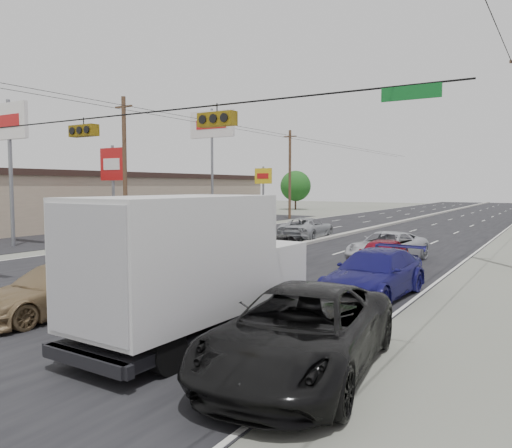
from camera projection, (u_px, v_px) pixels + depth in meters
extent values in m
plane|color=#606356|center=(58.00, 301.00, 16.34)|extent=(200.00, 200.00, 0.00)
cube|color=black|center=(366.00, 231.00, 41.80)|extent=(20.00, 160.00, 0.02)
cube|color=gray|center=(366.00, 230.00, 41.79)|extent=(0.50, 160.00, 0.20)
cube|color=tan|center=(104.00, 200.00, 50.98)|extent=(12.00, 42.00, 4.60)
cube|color=black|center=(172.00, 226.00, 46.45)|extent=(10.00, 42.00, 0.02)
cylinder|color=#422D1E|center=(125.00, 168.00, 35.22)|extent=(0.30, 0.30, 10.00)
cube|color=#422D1E|center=(124.00, 107.00, 34.89)|extent=(1.60, 0.12, 0.12)
cylinder|color=#422D1E|center=(290.00, 175.00, 56.44)|extent=(0.30, 0.30, 10.00)
cube|color=#422D1E|center=(290.00, 136.00, 56.11)|extent=(1.60, 0.12, 0.12)
cylinder|color=black|center=(52.00, 122.00, 15.89)|extent=(25.00, 0.04, 0.04)
cube|color=#72590C|center=(84.00, 131.00, 15.13)|extent=(1.05, 0.30, 0.35)
cube|color=#72590C|center=(217.00, 119.00, 12.52)|extent=(1.05, 0.30, 0.35)
cube|color=#0C591E|center=(411.00, 93.00, 9.99)|extent=(1.20, 0.04, 0.28)
cylinder|color=slate|center=(11.00, 174.00, 30.63)|extent=(0.24, 0.24, 9.00)
cube|color=silver|center=(9.00, 121.00, 30.38)|extent=(3.50, 0.25, 2.20)
cylinder|color=slate|center=(113.00, 189.00, 40.24)|extent=(0.24, 0.24, 7.00)
cube|color=#B21414|center=(113.00, 164.00, 40.08)|extent=(2.60, 0.25, 2.60)
cylinder|color=slate|center=(212.00, 167.00, 47.26)|extent=(0.24, 0.24, 11.00)
cube|color=silver|center=(212.00, 124.00, 46.95)|extent=(5.00, 0.25, 2.50)
cylinder|color=slate|center=(263.00, 192.00, 58.43)|extent=(0.24, 0.24, 6.00)
cube|color=gold|center=(263.00, 176.00, 58.28)|extent=(2.20, 0.25, 1.80)
cylinder|color=#382619|center=(295.00, 203.00, 78.69)|extent=(0.28, 0.28, 2.16)
sphere|color=#1A4A13|center=(296.00, 186.00, 78.48)|extent=(4.80, 4.80, 4.80)
cube|color=black|center=(198.00, 320.00, 12.37)|extent=(2.48, 7.05, 0.25)
cube|color=beige|center=(175.00, 256.00, 11.57)|extent=(2.62, 5.06, 2.80)
cube|color=beige|center=(254.00, 273.00, 14.43)|extent=(2.44, 1.96, 1.80)
cylinder|color=black|center=(220.00, 298.00, 14.86)|extent=(0.32, 0.91, 0.90)
cylinder|color=black|center=(281.00, 307.00, 13.71)|extent=(0.32, 0.91, 0.90)
cylinder|color=black|center=(98.00, 336.00, 11.10)|extent=(0.32, 0.91, 0.90)
cylinder|color=black|center=(168.00, 353.00, 9.96)|extent=(0.32, 0.91, 0.90)
imported|color=olive|center=(57.00, 290.00, 14.66)|extent=(2.17, 5.11, 1.47)
imported|color=#AF0A0E|center=(202.00, 259.00, 20.54)|extent=(1.80, 4.74, 1.54)
imported|color=black|center=(301.00, 332.00, 10.03)|extent=(3.61, 6.44, 1.70)
imported|color=black|center=(275.00, 247.00, 25.29)|extent=(1.60, 3.90, 1.32)
imported|color=white|center=(263.00, 262.00, 20.66)|extent=(1.70, 3.93, 1.26)
imported|color=#B3B5BC|center=(387.00, 247.00, 24.52)|extent=(3.16, 5.65, 1.49)
imported|color=#141159|center=(374.00, 274.00, 16.85)|extent=(2.57, 5.59, 1.58)
imported|color=maroon|center=(381.00, 255.00, 22.12)|extent=(1.69, 4.16, 1.41)
imported|color=black|center=(193.00, 242.00, 26.70)|extent=(2.63, 5.31, 1.48)
imported|color=#93969A|center=(307.00, 228.00, 35.34)|extent=(2.86, 5.59, 1.51)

